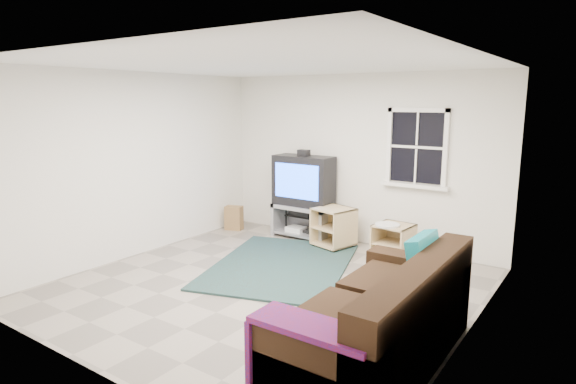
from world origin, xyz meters
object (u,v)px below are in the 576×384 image
Objects in this scene: side_table_right at (394,240)px; sofa at (380,324)px; tv_unit at (304,190)px; side_table_left at (336,226)px; av_rack at (303,210)px.

side_table_right is 2.74m from sofa.
tv_unit is 1.78m from side_table_right.
side_table_left is (0.70, -0.18, -0.46)m from tv_unit.
tv_unit is at bearing 165.19° from side_table_left.
sofa is (2.62, -2.87, -0.43)m from tv_unit.
side_table_right is 0.25× the size of sofa.
side_table_right is (1.68, -0.30, -0.48)m from tv_unit.
side_table_right is (0.99, -0.12, -0.02)m from side_table_left.
av_rack is 3.98m from sofa.
side_table_left is at bearing 173.22° from side_table_right.
av_rack is at bearing 129.72° from tv_unit.
tv_unit is 1.45× the size of av_rack.
tv_unit is at bearing -50.28° from av_rack.
sofa is at bearing -47.67° from av_rack.
side_table_left is at bearing 125.62° from sofa.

